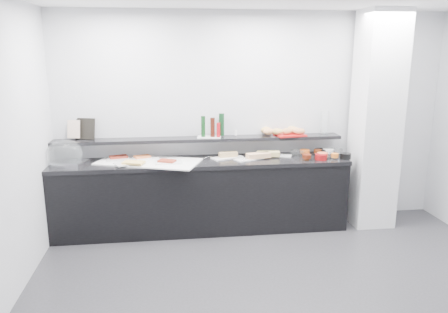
{
  "coord_description": "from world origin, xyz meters",
  "views": [
    {
      "loc": [
        -1.09,
        -3.49,
        2.2
      ],
      "look_at": [
        -0.45,
        1.45,
        1.0
      ],
      "focal_mm": 35.0,
      "sensor_mm": 36.0,
      "label": 1
    }
  ],
  "objects": [
    {
      "name": "fill_red_jam",
      "position": [
        0.59,
        1.55,
        0.95
      ],
      "size": [
        0.14,
        0.14,
        0.05
      ],
      "primitive_type": "cylinder",
      "rotation": [
        0.0,
        0.0,
        0.43
      ],
      "color": "#511A0B",
      "rests_on": "bowl_red_jam"
    },
    {
      "name": "food_meat_b",
      "position": [
        -1.12,
        1.56,
        0.94
      ],
      "size": [
        0.23,
        0.19,
        0.02
      ],
      "primitive_type": "cube",
      "rotation": [
        0.0,
        0.0,
        -0.43
      ],
      "color": "maroon",
      "rests_on": "platter_meat_b"
    },
    {
      "name": "sandwich_food_right",
      "position": [
        0.15,
        1.75,
        0.94
      ],
      "size": [
        0.3,
        0.15,
        0.06
      ],
      "primitive_type": "cube",
      "rotation": [
        0.0,
        0.0,
        -0.14
      ],
      "color": "tan",
      "rests_on": "sandwich_plate_right"
    },
    {
      "name": "carafe",
      "position": [
        0.92,
        1.89,
        1.3
      ],
      "size": [
        0.12,
        0.12,
        0.3
      ],
      "primitive_type": "cylinder",
      "rotation": [
        0.0,
        0.0,
        -0.13
      ],
      "color": "white",
      "rests_on": "wall_shelf"
    },
    {
      "name": "bowl_black_fruit",
      "position": [
        1.09,
        1.55,
        0.94
      ],
      "size": [
        0.17,
        0.17,
        0.07
      ],
      "primitive_type": "cylinder",
      "rotation": [
        0.0,
        0.0,
        -0.29
      ],
      "color": "black",
      "rests_on": "counter_top"
    },
    {
      "name": "sandwich_food_mid",
      "position": [
        0.01,
        1.68,
        0.94
      ],
      "size": [
        0.31,
        0.17,
        0.06
      ],
      "primitive_type": "cube",
      "rotation": [
        0.0,
        0.0,
        0.21
      ],
      "color": "tan",
      "rests_on": "sandwich_plate_mid"
    },
    {
      "name": "column",
      "position": [
        1.5,
        1.65,
        1.35
      ],
      "size": [
        0.5,
        0.5,
        2.7
      ],
      "primitive_type": "cube",
      "color": "silver",
      "rests_on": "ground"
    },
    {
      "name": "linen_runner",
      "position": [
        -1.34,
        1.68,
        0.91
      ],
      "size": [
        1.33,
        0.95,
        0.01
      ],
      "primitive_type": "cube",
      "rotation": [
        0.0,
        0.0,
        -0.36
      ],
      "color": "white",
      "rests_on": "counter_top"
    },
    {
      "name": "tongs_left",
      "position": [
        -0.61,
        1.77,
        0.92
      ],
      "size": [
        0.14,
        0.09,
        0.01
      ],
      "primitive_type": "cylinder",
      "rotation": [
        0.0,
        1.57,
        0.59
      ],
      "color": "silver",
      "rests_on": "sandwich_plate_left"
    },
    {
      "name": "bread_roll_n",
      "position": [
        0.52,
        1.98,
        1.21
      ],
      "size": [
        0.15,
        0.12,
        0.08
      ],
      "primitive_type": "ellipsoid",
      "rotation": [
        0.0,
        0.0,
        -0.38
      ],
      "color": "tan",
      "rests_on": "bread_tray"
    },
    {
      "name": "bread_roll_se",
      "position": [
        0.57,
        1.82,
        1.21
      ],
      "size": [
        0.18,
        0.14,
        0.08
      ],
      "primitive_type": "ellipsoid",
      "rotation": [
        0.0,
        0.0,
        -0.26
      ],
      "color": "#B67245",
      "rests_on": "bread_tray"
    },
    {
      "name": "cloche_base",
      "position": [
        -2.27,
        1.73,
        0.92
      ],
      "size": [
        0.47,
        0.39,
        0.04
      ],
      "primitive_type": "cube",
      "rotation": [
        0.0,
        0.0,
        -0.38
      ],
      "color": "silver",
      "rests_on": "counter_top"
    },
    {
      "name": "fill_glass_salmon",
      "position": [
        0.81,
        1.61,
        0.95
      ],
      "size": [
        0.16,
        0.16,
        0.05
      ],
      "primitive_type": "cylinder",
      "rotation": [
        0.0,
        0.0,
        -0.2
      ],
      "color": "#D65A34",
      "rests_on": "bowl_glass_salmon"
    },
    {
      "name": "bread_roll_nw",
      "position": [
        0.17,
        1.97,
        1.21
      ],
      "size": [
        0.15,
        0.11,
        0.08
      ],
      "primitive_type": "ellipsoid",
      "rotation": [
        0.0,
        0.0,
        0.15
      ],
      "color": "#D6A451",
      "rests_on": "bread_tray"
    },
    {
      "name": "framed_print",
      "position": [
        -2.1,
        1.95,
        1.28
      ],
      "size": [
        0.26,
        0.15,
        0.26
      ],
      "primitive_type": "cube",
      "rotation": [
        -0.21,
        0.0,
        -0.31
      ],
      "color": "black",
      "rests_on": "wall_shelf"
    },
    {
      "name": "bread_roll_mide",
      "position": [
        0.5,
        1.92,
        1.21
      ],
      "size": [
        0.17,
        0.13,
        0.08
      ],
      "primitive_type": "ellipsoid",
      "rotation": [
        0.0,
        0.0,
        -0.3
      ],
      "color": "#CE854E",
      "rests_on": "bread_tray"
    },
    {
      "name": "shaker_salt",
      "position": [
        -0.48,
        1.92,
        1.2
      ],
      "size": [
        0.04,
        0.04,
        0.07
      ],
      "primitive_type": "cylinder",
      "rotation": [
        0.0,
        0.0,
        -0.42
      ],
      "color": "white",
      "rests_on": "condiment_tray"
    },
    {
      "name": "bottle_brown",
      "position": [
        -0.54,
        1.85,
        1.28
      ],
      "size": [
        0.07,
        0.07,
        0.24
      ],
      "primitive_type": "cylinder",
      "rotation": [
        0.0,
        0.0,
        -0.24
      ],
      "color": "#37120A",
      "rests_on": "condiment_tray"
    },
    {
      "name": "tongs_right",
      "position": [
        0.28,
        1.73,
        0.92
      ],
      "size": [
        0.15,
        0.07,
        0.01
      ],
      "primitive_type": "cylinder",
      "rotation": [
        0.0,
        1.57,
        0.37
      ],
      "color": "silver",
      "rests_on": "sandwich_plate_right"
    },
    {
      "name": "condiment_tray",
      "position": [
        -0.58,
        1.87,
        1.16
      ],
      "size": [
        0.31,
        0.22,
        0.01
      ],
      "primitive_type": "cube",
      "rotation": [
        0.0,
        0.0,
        -0.14
      ],
      "color": "white",
      "rests_on": "wall_shelf"
    },
    {
      "name": "bread_tray",
      "position": [
        0.46,
        1.86,
        1.16
      ],
      "size": [
        0.4,
        0.3,
        0.02
      ],
      "primitive_type": "cube",
      "rotation": [
        0.0,
        0.0,
        0.13
      ],
      "color": "#AF1212",
      "rests_on": "wall_shelf"
    },
    {
      "name": "bowl_glass_salmon",
      "position": [
        0.85,
        1.62,
        0.94
      ],
      "size": [
        0.17,
        0.17,
        0.07
      ],
      "primitive_type": "cylinder",
      "rotation": [
        0.0,
        0.0,
        0.07
      ],
      "color": "white",
      "rests_on": "counter_top"
    },
    {
      "name": "bowl_black_jam",
      "position": [
        0.86,
        1.82,
        0.94
      ],
      "size": [
        0.17,
        0.17,
        0.07
      ],
      "primitive_type": "cylinder",
      "rotation": [
        0.0,
        0.0,
        0.11
      ],
      "color": "black",
      "rests_on": "counter_top"
    },
    {
      "name": "bread_roll_sw",
      "position": [
        0.17,
        1.85,
        1.21
      ],
      "size": [
        0.18,
        0.15,
        0.08
      ],
      "primitive_type": "ellipsoid",
      "rotation": [
        0.0,
        0.0,
        0.36
      ],
      "color": "#CB854D",
      "rests_on": "bread_tray"
    },
    {
      "name": "sandwich_plate_right",
      "position": [
        0.29,
        1.8,
        0.91
      ],
      "size": [
        0.38,
        0.26,
        0.01
      ],
      "primitive_type": "cube",
      "rotation": [
        0.0,
        0.0,
        -0.36
      ],
      "color": "silver",
      "rests_on": "counter_top"
    },
    {
      "name": "buffet_cabinet",
      "position": [
        -0.7,
        1.7,
        0.42
      ],
      "size": [
        3.6,
        0.6,
        0.85
      ],
      "primitive_type": "cube",
      "color": "black",
      "rests_on": "ground"
    },
    {
      "name": "bowl_glass_cream",
      "position": [
        1.06,
        1.81,
        0.94
      ],
      "size": [
        0.2,
        0.2,
        0.07
      ],
      "primitive_type": "cylinder",
      "rotation": [
        0.0,
        0.0,
        -0.19
      ],
      "color": "silver",
      "rests_on": "counter_top"
    },
    {
      "name": "print_art",
      "position": [
        -2.23,
        1.94,
        1.28
      ],
      "size": [
        0.16,
        0.08,
        0.22
      ],
      "primitive_type": "cube",
      "rotation": [
        -0.21,
        0.0,
        -0.2
      ],
      "color": "beige",
      "rests_on": "framed_print"
    },
    {
      "name": "bread_roll_ne",
      "position": [
        0.52,
        1.91,
        1.21
      ],
      "size": [
        0.17,
        0.14,
        0.08
      ],
      "primitive_type": "ellipsoid",
      "rotation": [
        0.0,
        0.0,
        -0.31
      ],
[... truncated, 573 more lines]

